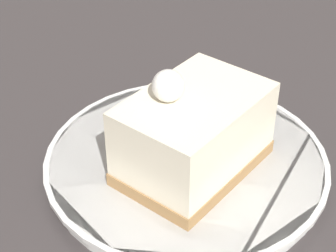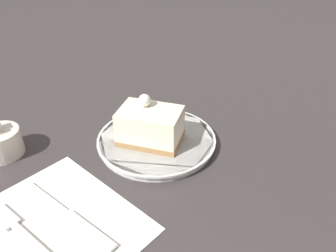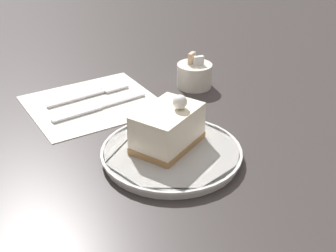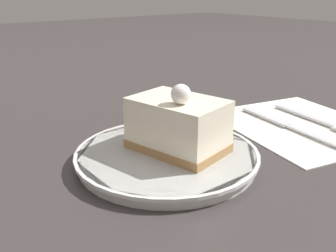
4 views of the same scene
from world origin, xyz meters
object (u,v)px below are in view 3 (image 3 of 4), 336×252
(fork, at_px, (96,93))
(knife, at_px, (92,109))
(sugar_bowl, at_px, (194,75))
(cake_slice, at_px, (168,128))
(plate, at_px, (171,153))

(fork, height_order, knife, same)
(sugar_bowl, bearing_deg, cake_slice, -56.28)
(fork, distance_m, sugar_bowl, 0.20)
(cake_slice, bearing_deg, knife, 167.69)
(plate, distance_m, cake_slice, 0.04)
(knife, bearing_deg, sugar_bowl, 85.06)
(plate, xyz_separation_m, fork, (-0.26, 0.05, -0.00))
(sugar_bowl, bearing_deg, knife, -104.16)
(plate, bearing_deg, sugar_bowl, 125.38)
(plate, bearing_deg, fork, 168.92)
(cake_slice, height_order, sugar_bowl, cake_slice)
(plate, relative_size, sugar_bowl, 3.06)
(fork, relative_size, knife, 0.89)
(cake_slice, xyz_separation_m, sugar_bowl, (-0.14, 0.22, -0.02))
(fork, xyz_separation_m, sugar_bowl, (0.11, 0.17, 0.02))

